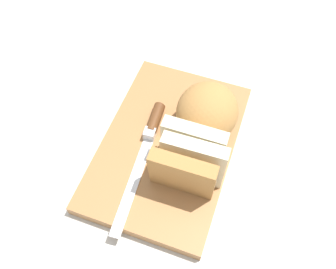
% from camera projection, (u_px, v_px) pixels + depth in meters
% --- Properties ---
extents(ground_plane, '(3.00, 3.00, 0.00)m').
position_uv_depth(ground_plane, '(168.00, 149.00, 0.71)').
color(ground_plane, beige).
extents(cutting_board, '(0.37, 0.25, 0.02)m').
position_uv_depth(cutting_board, '(168.00, 146.00, 0.70)').
color(cutting_board, '#9E6B3D').
rests_on(cutting_board, ground_plane).
extents(bread_loaf, '(0.22, 0.13, 0.10)m').
position_uv_depth(bread_loaf, '(201.00, 128.00, 0.65)').
color(bread_loaf, '#A8753D').
rests_on(bread_loaf, cutting_board).
extents(bread_knife, '(0.27, 0.05, 0.02)m').
position_uv_depth(bread_knife, '(150.00, 134.00, 0.69)').
color(bread_knife, silver).
rests_on(bread_knife, cutting_board).
extents(crumb_near_knife, '(0.01, 0.01, 0.01)m').
position_uv_depth(crumb_near_knife, '(152.00, 164.00, 0.67)').
color(crumb_near_knife, '#996633').
rests_on(crumb_near_knife, cutting_board).
extents(crumb_near_loaf, '(0.01, 0.01, 0.01)m').
position_uv_depth(crumb_near_loaf, '(183.00, 163.00, 0.67)').
color(crumb_near_loaf, '#996633').
rests_on(crumb_near_loaf, cutting_board).
extents(crumb_stray_left, '(0.00, 0.00, 0.00)m').
position_uv_depth(crumb_stray_left, '(156.00, 147.00, 0.69)').
color(crumb_stray_left, '#996633').
rests_on(crumb_stray_left, cutting_board).
extents(crumb_stray_right, '(0.00, 0.00, 0.00)m').
position_uv_depth(crumb_stray_right, '(193.00, 127.00, 0.71)').
color(crumb_stray_right, '#996633').
rests_on(crumb_stray_right, cutting_board).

